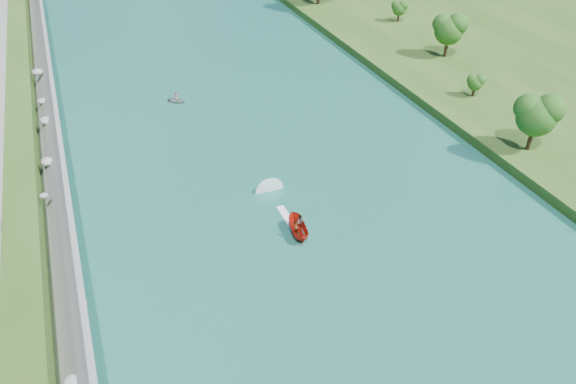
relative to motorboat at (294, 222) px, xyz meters
name	(u,v)px	position (x,y,z in m)	size (l,w,h in m)	color
ground	(340,268)	(1.93, -7.76, -0.87)	(260.00, 260.00, 0.00)	#2D5119
river_water	(271,169)	(1.93, 12.24, -0.82)	(55.00, 240.00, 0.10)	#1A6454
berm_east	(571,101)	(51.43, 12.24, -0.12)	(44.00, 240.00, 1.50)	#2D5119
riprap_bank	(56,203)	(-23.92, 11.97, 0.94)	(4.35, 236.00, 4.07)	slate
trees_east	(442,37)	(39.56, 30.80, 5.43)	(18.46, 136.64, 11.99)	#234813
motorboat	(294,222)	(0.00, 0.00, 0.00)	(3.60, 19.12, 2.18)	#B11B0E
raft	(177,100)	(-5.03, 35.96, -0.39)	(3.61, 3.61, 1.64)	gray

